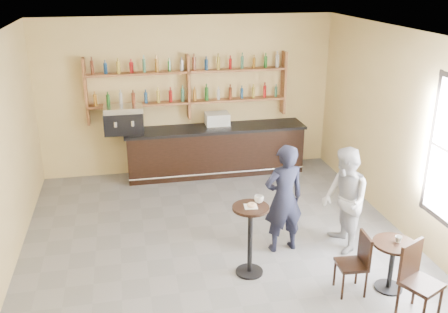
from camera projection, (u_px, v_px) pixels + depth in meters
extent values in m
plane|color=slate|center=(222.00, 253.00, 7.56)|extent=(7.00, 7.00, 0.00)
plane|color=white|center=(221.00, 38.00, 6.43)|extent=(7.00, 7.00, 0.00)
plane|color=#EBCC85|center=(188.00, 96.00, 10.20)|extent=(7.00, 0.00, 7.00)
plane|color=#EBCC85|center=(312.00, 310.00, 3.79)|extent=(7.00, 0.00, 7.00)
plane|color=#EBCC85|center=(415.00, 140.00, 7.56)|extent=(0.00, 7.00, 7.00)
cube|color=white|center=(251.00, 206.00, 6.70)|extent=(0.19, 0.19, 0.00)
torus|color=#DB9550|center=(252.00, 205.00, 6.69)|extent=(0.16, 0.16, 0.05)
imported|color=white|center=(259.00, 199.00, 6.80)|extent=(0.15, 0.15, 0.10)
imported|color=black|center=(284.00, 199.00, 7.38)|extent=(0.66, 0.47, 1.69)
imported|color=white|center=(398.00, 239.00, 6.46)|extent=(0.12, 0.12, 0.09)
imported|color=#ADACB2|center=(344.00, 200.00, 7.41)|extent=(0.67, 0.83, 1.62)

